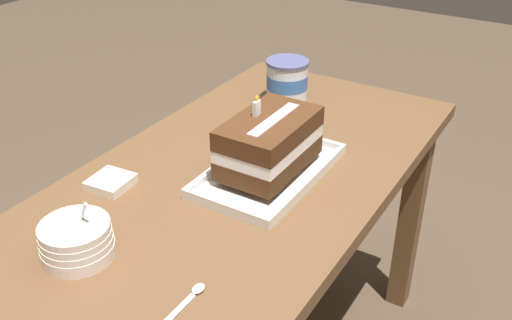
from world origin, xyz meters
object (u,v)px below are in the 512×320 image
ice_cream_tub (287,81)px  napkin_pile (111,182)px  birthday_cake (269,142)px  foil_tray (269,172)px  bowl_stack (77,241)px  serving_spoon_near_tray (189,298)px

ice_cream_tub → napkin_pile: size_ratio=1.31×
ice_cream_tub → napkin_pile: 0.60m
napkin_pile → birthday_cake: bearing=-50.5°
foil_tray → bowl_stack: bearing=160.2°
foil_tray → serving_spoon_near_tray: (-0.41, -0.09, -0.00)m
bowl_stack → ice_cream_tub: 0.79m
ice_cream_tub → napkin_pile: bearing=169.7°
birthday_cake → bowl_stack: bearing=160.2°
birthday_cake → ice_cream_tub: size_ratio=1.97×
ice_cream_tub → serving_spoon_near_tray: 0.82m
bowl_stack → serving_spoon_near_tray: 0.24m
birthday_cake → ice_cream_tub: birthday_cake is taller
bowl_stack → napkin_pile: size_ratio=1.45×
ice_cream_tub → serving_spoon_near_tray: size_ratio=0.90×
napkin_pile → bowl_stack: bearing=-150.4°
ice_cream_tub → napkin_pile: (-0.59, 0.11, -0.05)m
foil_tray → bowl_stack: bowl_stack is taller
napkin_pile → ice_cream_tub: bearing=-10.3°
serving_spoon_near_tray → napkin_pile: size_ratio=1.46×
bowl_stack → napkin_pile: bearing=29.6°
ice_cream_tub → serving_spoon_near_tray: bearing=-162.4°
bowl_stack → ice_cream_tub: (0.79, 0.01, 0.03)m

